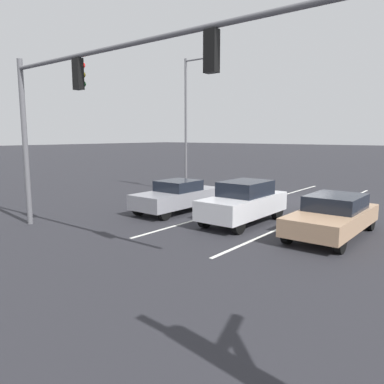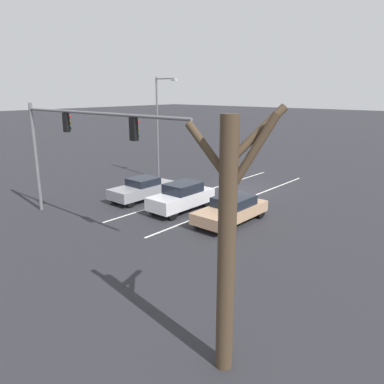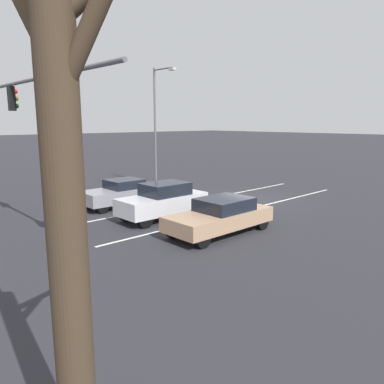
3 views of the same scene
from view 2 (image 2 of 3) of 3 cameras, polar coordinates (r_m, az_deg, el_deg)
name	(u,v)px [view 2 (image 2 of 3)]	position (r m, az deg, el deg)	size (l,w,h in m)	color
ground_plane	(241,189)	(27.05, 7.44, 0.44)	(240.00, 240.00, 0.00)	#28282D
lane_stripe_left_divider	(242,200)	(24.27, 7.58, -1.28)	(0.12, 16.75, 0.01)	silver
lane_stripe_center_divider	(202,192)	(26.14, 1.53, 0.06)	(0.12, 16.75, 0.01)	silver
car_tan_leftlane_front	(231,209)	(20.02, 6.01, -2.66)	(1.89, 4.58, 1.40)	tan
car_silver_midlane_front	(182,197)	(21.83, -1.60, -0.73)	(1.71, 4.21, 1.65)	silver
car_gray_rightlane_front	(143,189)	(24.35, -7.54, 0.52)	(1.76, 4.46, 1.41)	gray
traffic_signal_gantry	(70,136)	(19.82, -18.14, 8.17)	(11.91, 0.37, 6.19)	slate
street_lamp_right_shoulder	(159,121)	(29.31, -4.98, 10.69)	(2.12, 0.24, 7.83)	slate
bare_tree_near	(228,237)	(8.84, 5.57, -6.78)	(2.21, 1.46, 6.56)	#423323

